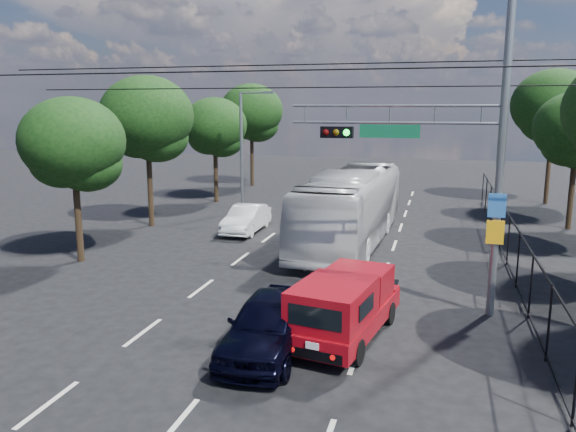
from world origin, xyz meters
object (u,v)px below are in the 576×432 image
(signal_mast, at_px, (458,141))
(white_van, at_px, (246,219))
(red_pickup, at_px, (345,305))
(navy_hatchback, at_px, (269,324))
(white_bus, at_px, (351,207))

(signal_mast, bearing_deg, white_van, 137.53)
(red_pickup, distance_m, navy_hatchback, 2.23)
(navy_hatchback, bearing_deg, signal_mast, 42.74)
(signal_mast, bearing_deg, navy_hatchback, -136.32)
(signal_mast, xyz_separation_m, navy_hatchback, (-4.50, -4.29, -4.47))
(red_pickup, height_order, white_bus, white_bus)
(navy_hatchback, bearing_deg, red_pickup, 37.31)
(white_bus, bearing_deg, signal_mast, -58.71)
(signal_mast, bearing_deg, red_pickup, -133.33)
(signal_mast, height_order, navy_hatchback, signal_mast)
(white_van, bearing_deg, white_bus, -10.28)
(navy_hatchback, relative_size, white_bus, 0.37)
(white_van, bearing_deg, navy_hatchback, -68.67)
(white_bus, bearing_deg, red_pickup, -79.00)
(navy_hatchback, relative_size, white_van, 1.11)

